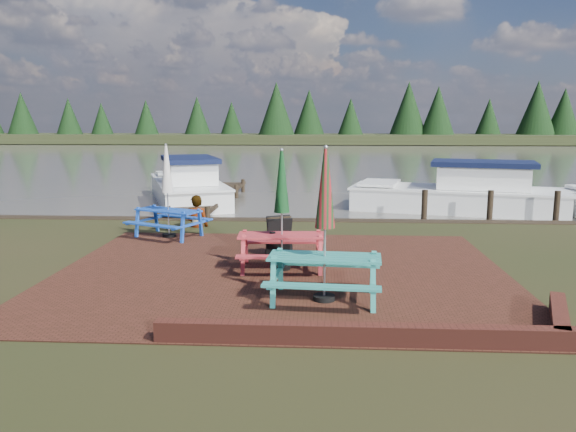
% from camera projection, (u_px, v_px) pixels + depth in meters
% --- Properties ---
extents(ground, '(120.00, 120.00, 0.00)m').
position_uv_depth(ground, '(277.00, 288.00, 10.29)').
color(ground, black).
rests_on(ground, ground).
extents(paving, '(9.00, 7.50, 0.02)m').
position_uv_depth(paving, '(281.00, 272.00, 11.27)').
color(paving, '#3C1D13').
rests_on(paving, ground).
extents(brick_wall, '(6.21, 1.79, 0.30)m').
position_uv_depth(brick_wall, '(418.00, 331.00, 7.77)').
color(brick_wall, '#4C1E16').
rests_on(brick_wall, ground).
extents(water, '(120.00, 60.00, 0.02)m').
position_uv_depth(water, '(311.00, 157.00, 46.69)').
color(water, '#413F37').
rests_on(water, ground).
extents(far_treeline, '(120.00, 10.00, 8.10)m').
position_uv_depth(far_treeline, '(315.00, 118.00, 74.67)').
color(far_treeline, black).
rests_on(far_treeline, ground).
extents(picnic_table_teal, '(2.00, 1.81, 2.60)m').
position_uv_depth(picnic_table_teal, '(325.00, 249.00, 9.37)').
color(picnic_table_teal, teal).
rests_on(picnic_table_teal, ground).
extents(picnic_table_red, '(1.85, 1.67, 2.45)m').
position_uv_depth(picnic_table_red, '(282.00, 229.00, 11.35)').
color(picnic_table_red, '#B02D33').
rests_on(picnic_table_red, ground).
extents(picnic_table_blue, '(2.22, 2.13, 2.41)m').
position_uv_depth(picnic_table_blue, '(168.00, 205.00, 14.56)').
color(picnic_table_blue, '#1747AF').
rests_on(picnic_table_blue, ground).
extents(chalkboard, '(0.61, 0.75, 0.92)m').
position_uv_depth(chalkboard, '(279.00, 237.00, 12.43)').
color(chalkboard, black).
rests_on(chalkboard, ground).
extents(jetty, '(1.76, 9.08, 1.00)m').
position_uv_depth(jetty, '(209.00, 197.00, 21.57)').
color(jetty, black).
rests_on(jetty, ground).
extents(boat_jetty, '(4.66, 7.34, 2.01)m').
position_uv_depth(boat_jetty, '(188.00, 188.00, 21.99)').
color(boat_jetty, white).
rests_on(boat_jetty, ground).
extents(boat_near, '(7.73, 4.30, 1.98)m').
position_uv_depth(boat_near, '(461.00, 195.00, 19.88)').
color(boat_near, white).
rests_on(boat_near, ground).
extents(person, '(0.72, 0.53, 1.82)m').
position_uv_depth(person, '(196.00, 195.00, 15.95)').
color(person, gray).
rests_on(person, ground).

